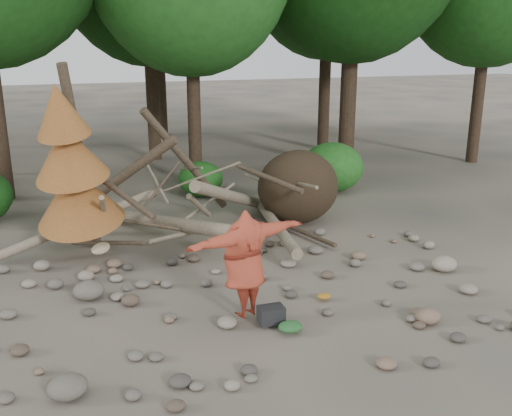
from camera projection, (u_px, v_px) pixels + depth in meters
name	position (u px, v px, depth m)	size (l,w,h in m)	color
ground	(262.00, 302.00, 10.75)	(120.00, 120.00, 0.00)	#514C44
deadfall_pile	(279.00, 191.00, 14.96)	(8.55, 5.24, 3.30)	#332619
dead_conifer	(72.00, 169.00, 12.20)	(2.06, 2.16, 4.35)	#4C3F30
bush_mid	(200.00, 179.00, 17.90)	(1.40, 1.40, 1.12)	#1D591A
bush_right	(332.00, 167.00, 18.46)	(2.00, 2.00, 1.60)	#266A21
frisbee_thrower	(244.00, 263.00, 9.83)	(3.80, 1.32, 1.94)	#A43925
backpack	(271.00, 318.00, 9.84)	(0.44, 0.30, 0.30)	black
cloth_green	(290.00, 329.00, 9.59)	(0.42, 0.35, 0.16)	#245A28
cloth_orange	(324.00, 298.00, 10.80)	(0.27, 0.22, 0.10)	#A2681B
boulder_front_left	(68.00, 387.00, 7.84)	(0.56, 0.50, 0.33)	#625B52
boulder_front_right	(428.00, 316.00, 9.93)	(0.45, 0.40, 0.27)	#816451
boulder_mid_right	(444.00, 264.00, 12.17)	(0.54, 0.48, 0.32)	gray
boulder_mid_left	(89.00, 290.00, 10.85)	(0.59, 0.53, 0.36)	#655D55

